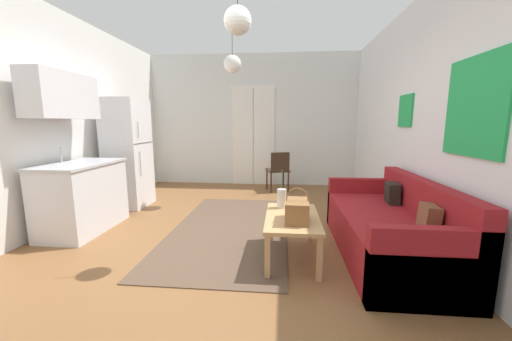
{
  "coord_description": "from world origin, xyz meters",
  "views": [
    {
      "loc": [
        0.69,
        -3.03,
        1.38
      ],
      "look_at": [
        0.33,
        0.85,
        0.74
      ],
      "focal_mm": 20.25,
      "sensor_mm": 36.0,
      "label": 1
    }
  ],
  "objects": [
    {
      "name": "accent_chair",
      "position": [
        0.6,
        2.75,
        0.46
      ],
      "size": [
        0.52,
        0.51,
        0.81
      ],
      "rotation": [
        0.0,
        0.0,
        3.44
      ],
      "color": "#382619",
      "rests_on": "ground_plane"
    },
    {
      "name": "pendant_lamp_near",
      "position": [
        0.25,
        -0.2,
        2.32
      ],
      "size": [
        0.26,
        0.26,
        0.67
      ],
      "color": "black"
    },
    {
      "name": "ground_plane",
      "position": [
        0.0,
        0.0,
        -0.05
      ],
      "size": [
        5.13,
        7.46,
        0.1
      ],
      "primitive_type": "cube",
      "color": "brown"
    },
    {
      "name": "area_rug",
      "position": [
        0.01,
        0.56,
        0.01
      ],
      "size": [
        1.47,
        2.84,
        0.01
      ],
      "primitive_type": "cube",
      "color": "brown",
      "rests_on": "ground_plane"
    },
    {
      "name": "wall_left",
      "position": [
        -2.31,
        0.0,
        1.43
      ],
      "size": [
        0.12,
        7.06,
        2.86
      ],
      "color": "white",
      "rests_on": "ground_plane"
    },
    {
      "name": "refrigerator",
      "position": [
        -1.85,
        1.48,
        0.89
      ],
      "size": [
        0.59,
        0.66,
        1.77
      ],
      "color": "white",
      "rests_on": "ground_plane"
    },
    {
      "name": "wall_back",
      "position": [
        0.0,
        3.48,
        1.42
      ],
      "size": [
        4.73,
        0.13,
        2.86
      ],
      "color": "silver",
      "rests_on": "ground_plane"
    },
    {
      "name": "pendant_lamp_far",
      "position": [
        -0.15,
        1.84,
        2.33
      ],
      "size": [
        0.29,
        0.29,
        0.68
      ],
      "color": "black"
    },
    {
      "name": "couch",
      "position": [
        1.84,
        -0.04,
        0.28
      ],
      "size": [
        0.88,
        1.96,
        0.81
      ],
      "color": "maroon",
      "rests_on": "ground_plane"
    },
    {
      "name": "coffee_table",
      "position": [
        0.79,
        -0.19,
        0.39
      ],
      "size": [
        0.54,
        0.94,
        0.44
      ],
      "color": "tan",
      "rests_on": "ground_plane"
    },
    {
      "name": "bamboo_vase",
      "position": [
        0.68,
        0.11,
        0.55
      ],
      "size": [
        0.1,
        0.1,
        0.43
      ],
      "color": "beige",
      "rests_on": "coffee_table"
    },
    {
      "name": "wall_right",
      "position": [
        2.31,
        -0.0,
        1.43
      ],
      "size": [
        0.12,
        7.06,
        2.86
      ],
      "color": "silver",
      "rests_on": "ground_plane"
    },
    {
      "name": "kitchen_counter",
      "position": [
        -1.9,
        0.35,
        0.74
      ],
      "size": [
        0.63,
        1.11,
        1.99
      ],
      "color": "silver",
      "rests_on": "ground_plane"
    },
    {
      "name": "handbag",
      "position": [
        0.83,
        -0.33,
        0.55
      ],
      "size": [
        0.24,
        0.35,
        0.33
      ],
      "color": "brown",
      "rests_on": "coffee_table"
    }
  ]
}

